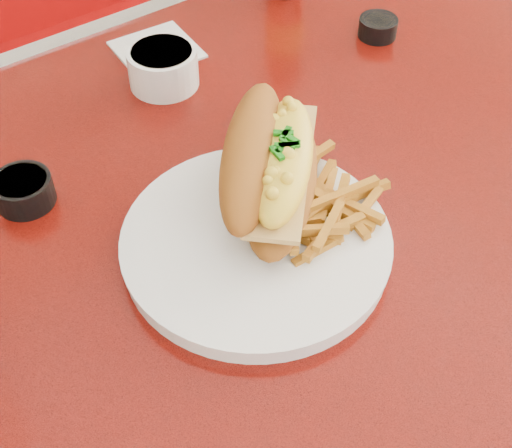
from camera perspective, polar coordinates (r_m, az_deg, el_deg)
diner_table at (r=0.95m, az=5.02°, el=-1.74°), size 1.23×0.83×0.77m
booth_bench_far at (r=1.69m, az=-13.66°, el=7.94°), size 1.20×0.51×0.90m
dinner_plate at (r=0.72m, az=-0.00°, el=-1.57°), size 0.35×0.35×0.02m
mac_hoagie at (r=0.73m, az=1.20°, el=4.79°), size 0.23×0.23×0.10m
fries_pile at (r=0.73m, az=4.64°, el=1.64°), size 0.14×0.13×0.03m
fork at (r=0.75m, az=3.36°, el=2.02°), size 0.02×0.14×0.00m
gravy_ramekin at (r=0.93m, az=-7.45°, el=12.41°), size 0.11×0.11×0.05m
sauce_cup_left at (r=0.80m, az=-18.11°, el=2.64°), size 0.07×0.07×0.03m
sauce_cup_right at (r=1.04m, az=9.73°, el=15.31°), size 0.06×0.06×0.03m
paper_napkin at (r=1.01m, az=-7.95°, el=13.65°), size 0.11×0.11×0.00m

